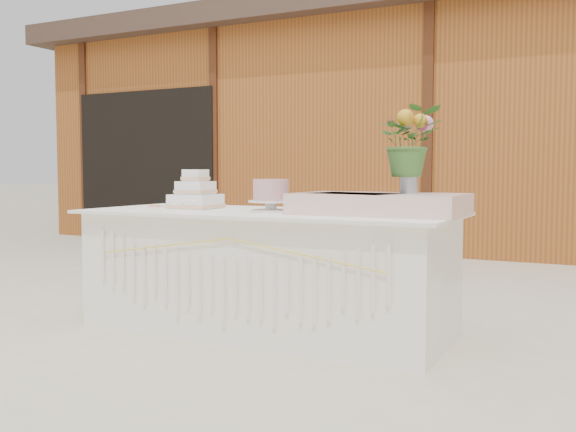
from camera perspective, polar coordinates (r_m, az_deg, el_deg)
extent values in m
plane|color=beige|center=(4.18, -1.87, -10.14)|extent=(80.00, 80.00, 0.00)
cube|color=#9A4C20|center=(9.77, 15.25, 6.66)|extent=(12.00, 4.00, 3.00)
cube|color=#3E2C22|center=(9.99, 15.43, 16.16)|extent=(12.60, 4.60, 0.30)
cube|color=black|center=(9.73, -12.55, 4.36)|extent=(2.40, 0.08, 2.20)
cube|color=white|center=(4.11, -1.88, -5.07)|extent=(2.28, 0.88, 0.75)
cube|color=white|center=(4.07, -1.89, 0.30)|extent=(2.40, 1.00, 0.02)
cube|color=white|center=(4.37, -8.20, 1.29)|extent=(0.29, 0.29, 0.10)
cube|color=beige|center=(4.37, -8.19, 0.91)|extent=(0.30, 0.30, 0.02)
cube|color=white|center=(4.37, -8.21, 2.50)|extent=(0.21, 0.21, 0.09)
cube|color=beige|center=(4.37, -8.21, 2.18)|extent=(0.22, 0.22, 0.02)
cube|color=white|center=(4.37, -8.22, 3.60)|extent=(0.14, 0.14, 0.08)
cube|color=beige|center=(4.37, -8.22, 3.33)|extent=(0.15, 0.15, 0.02)
cylinder|color=white|center=(3.97, -1.52, 0.47)|extent=(0.24, 0.24, 0.02)
cylinder|color=white|center=(3.97, -1.52, 0.90)|extent=(0.07, 0.07, 0.05)
cylinder|color=white|center=(3.97, -1.52, 1.32)|extent=(0.28, 0.28, 0.01)
cylinder|color=#C89099|center=(3.97, -1.53, 2.35)|extent=(0.22, 0.22, 0.13)
cube|color=beige|center=(3.78, 8.13, 1.07)|extent=(0.98, 0.57, 0.12)
cylinder|color=#B0B0B5|center=(3.80, 10.71, 3.08)|extent=(0.11, 0.11, 0.15)
imported|color=#3A6A2A|center=(3.81, 10.76, 7.24)|extent=(0.47, 0.45, 0.41)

